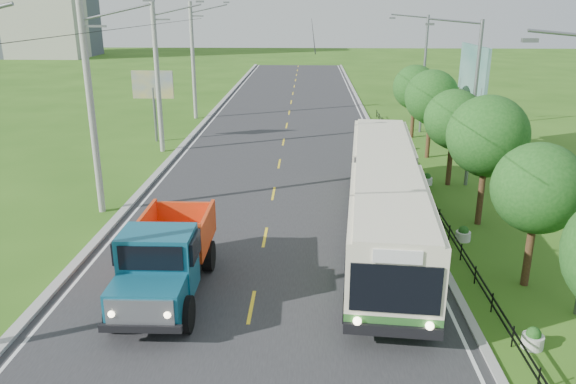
# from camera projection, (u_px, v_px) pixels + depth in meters

# --- Properties ---
(ground) EXTENTS (240.00, 240.00, 0.00)m
(ground) POSITION_uv_depth(u_px,v_px,m) (251.00, 307.00, 18.94)
(ground) COLOR #2C5915
(ground) RESTS_ON ground
(road) EXTENTS (14.00, 120.00, 0.02)m
(road) POSITION_uv_depth(u_px,v_px,m) (281.00, 156.00, 37.89)
(road) COLOR #28282B
(road) RESTS_ON ground
(curb_left) EXTENTS (0.40, 120.00, 0.15)m
(curb_left) POSITION_uv_depth(u_px,v_px,m) (175.00, 154.00, 38.13)
(curb_left) COLOR #9E9E99
(curb_left) RESTS_ON ground
(curb_right) EXTENTS (0.30, 120.00, 0.10)m
(curb_right) POSITION_uv_depth(u_px,v_px,m) (387.00, 156.00, 37.63)
(curb_right) COLOR #9E9E99
(curb_right) RESTS_ON ground
(edge_line_left) EXTENTS (0.12, 120.00, 0.00)m
(edge_line_left) POSITION_uv_depth(u_px,v_px,m) (183.00, 155.00, 38.13)
(edge_line_left) COLOR silver
(edge_line_left) RESTS_ON road
(edge_line_right) EXTENTS (0.12, 120.00, 0.00)m
(edge_line_right) POSITION_uv_depth(u_px,v_px,m) (380.00, 157.00, 37.65)
(edge_line_right) COLOR silver
(edge_line_right) RESTS_ON road
(centre_dash) EXTENTS (0.12, 2.20, 0.00)m
(centre_dash) POSITION_uv_depth(u_px,v_px,m) (251.00, 307.00, 18.94)
(centre_dash) COLOR yellow
(centre_dash) RESTS_ON road
(railing_right) EXTENTS (0.04, 40.00, 0.60)m
(railing_right) POSITION_uv_depth(u_px,v_px,m) (416.00, 179.00, 31.83)
(railing_right) COLOR black
(railing_right) RESTS_ON ground
(pole_near) EXTENTS (3.51, 0.32, 10.00)m
(pole_near) POSITION_uv_depth(u_px,v_px,m) (92.00, 109.00, 26.15)
(pole_near) COLOR gray
(pole_near) RESTS_ON ground
(pole_mid) EXTENTS (3.51, 0.32, 10.00)m
(pole_mid) POSITION_uv_depth(u_px,v_px,m) (158.00, 77.00, 37.52)
(pole_mid) COLOR gray
(pole_mid) RESTS_ON ground
(pole_far) EXTENTS (3.51, 0.32, 10.00)m
(pole_far) POSITION_uv_depth(u_px,v_px,m) (193.00, 60.00, 48.89)
(pole_far) COLOR gray
(pole_far) RESTS_ON ground
(tree_second) EXTENTS (3.18, 3.26, 5.30)m
(tree_second) POSITION_uv_depth(u_px,v_px,m) (538.00, 192.00, 19.51)
(tree_second) COLOR #382314
(tree_second) RESTS_ON ground
(tree_third) EXTENTS (3.60, 3.62, 6.00)m
(tree_third) POSITION_uv_depth(u_px,v_px,m) (487.00, 140.00, 25.04)
(tree_third) COLOR #382314
(tree_third) RESTS_ON ground
(tree_fourth) EXTENTS (3.24, 3.31, 5.40)m
(tree_fourth) POSITION_uv_depth(u_px,v_px,m) (454.00, 122.00, 30.86)
(tree_fourth) COLOR #382314
(tree_fourth) RESTS_ON ground
(tree_fifth) EXTENTS (3.48, 3.52, 5.80)m
(tree_fifth) POSITION_uv_depth(u_px,v_px,m) (432.00, 100.00, 36.46)
(tree_fifth) COLOR #382314
(tree_fifth) RESTS_ON ground
(tree_back) EXTENTS (3.30, 3.36, 5.50)m
(tree_back) POSITION_uv_depth(u_px,v_px,m) (415.00, 89.00, 42.21)
(tree_back) COLOR #382314
(tree_back) RESTS_ON ground
(streetlight_mid) EXTENTS (3.02, 0.20, 9.07)m
(streetlight_mid) POSITION_uv_depth(u_px,v_px,m) (471.00, 98.00, 30.28)
(streetlight_mid) COLOR slate
(streetlight_mid) RESTS_ON ground
(streetlight_far) EXTENTS (3.02, 0.20, 9.07)m
(streetlight_far) POSITION_uv_depth(u_px,v_px,m) (422.00, 70.00, 43.55)
(streetlight_far) COLOR slate
(streetlight_far) RESTS_ON ground
(planter_front) EXTENTS (0.64, 0.64, 0.67)m
(planter_front) POSITION_uv_depth(u_px,v_px,m) (533.00, 339.00, 16.65)
(planter_front) COLOR silver
(planter_front) RESTS_ON ground
(planter_near) EXTENTS (0.64, 0.64, 0.67)m
(planter_near) POSITION_uv_depth(u_px,v_px,m) (463.00, 234.00, 24.23)
(planter_near) COLOR silver
(planter_near) RESTS_ON ground
(planter_mid) EXTENTS (0.64, 0.64, 0.67)m
(planter_mid) POSITION_uv_depth(u_px,v_px,m) (427.00, 180.00, 31.81)
(planter_mid) COLOR silver
(planter_mid) RESTS_ON ground
(planter_far) EXTENTS (0.64, 0.64, 0.67)m
(planter_far) POSITION_uv_depth(u_px,v_px,m) (404.00, 146.00, 39.40)
(planter_far) COLOR silver
(planter_far) RESTS_ON ground
(billboard_left) EXTENTS (3.00, 0.20, 5.20)m
(billboard_left) POSITION_uv_depth(u_px,v_px,m) (153.00, 89.00, 40.80)
(billboard_left) COLOR slate
(billboard_left) RESTS_ON ground
(billboard_right) EXTENTS (0.24, 6.00, 7.30)m
(billboard_right) POSITION_uv_depth(u_px,v_px,m) (473.00, 77.00, 35.77)
(billboard_right) COLOR slate
(billboard_right) RESTS_ON ground
(bus) EXTENTS (4.41, 17.86, 3.41)m
(bus) POSITION_uv_depth(u_px,v_px,m) (384.00, 193.00, 24.05)
(bus) COLOR #2C6528
(bus) RESTS_ON ground
(dump_truck) EXTENTS (2.65, 6.63, 2.77)m
(dump_truck) POSITION_uv_depth(u_px,v_px,m) (165.00, 254.00, 19.28)
(dump_truck) COLOR #125771
(dump_truck) RESTS_ON ground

